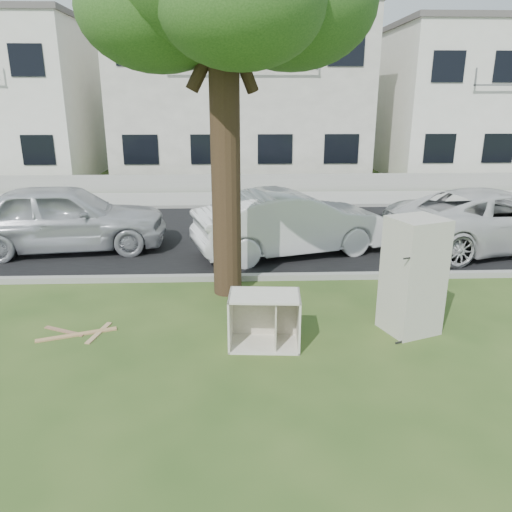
{
  "coord_description": "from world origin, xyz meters",
  "views": [
    {
      "loc": [
        -0.19,
        -7.37,
        3.69
      ],
      "look_at": [
        0.11,
        0.6,
        1.12
      ],
      "focal_mm": 35.0,
      "sensor_mm": 36.0,
      "label": 1
    }
  ],
  "objects_px": {
    "car_left": "(64,217)",
    "car_center": "(292,223)",
    "car_right": "(496,219)",
    "cabinet": "(264,320)",
    "fridge": "(413,276)"
  },
  "relations": [
    {
      "from": "car_center",
      "to": "car_right",
      "type": "relative_size",
      "value": 0.87
    },
    {
      "from": "car_right",
      "to": "car_left",
      "type": "height_order",
      "value": "car_left"
    },
    {
      "from": "car_center",
      "to": "fridge",
      "type": "bearing_deg",
      "value": -177.59
    },
    {
      "from": "fridge",
      "to": "car_right",
      "type": "bearing_deg",
      "value": 30.39
    },
    {
      "from": "fridge",
      "to": "car_right",
      "type": "relative_size",
      "value": 0.35
    },
    {
      "from": "fridge",
      "to": "car_center",
      "type": "xyz_separation_m",
      "value": [
        -1.49,
        4.26,
        -0.18
      ]
    },
    {
      "from": "car_right",
      "to": "cabinet",
      "type": "bearing_deg",
      "value": 116.44
    },
    {
      "from": "fridge",
      "to": "car_right",
      "type": "distance_m",
      "value": 5.86
    },
    {
      "from": "fridge",
      "to": "car_center",
      "type": "bearing_deg",
      "value": 88.62
    },
    {
      "from": "fridge",
      "to": "car_left",
      "type": "bearing_deg",
      "value": 125.26
    },
    {
      "from": "car_right",
      "to": "fridge",
      "type": "bearing_deg",
      "value": 128.11
    },
    {
      "from": "cabinet",
      "to": "car_right",
      "type": "xyz_separation_m",
      "value": [
        6.08,
        4.99,
        0.33
      ]
    },
    {
      "from": "fridge",
      "to": "car_center",
      "type": "distance_m",
      "value": 4.51
    },
    {
      "from": "cabinet",
      "to": "car_left",
      "type": "bearing_deg",
      "value": 135.72
    },
    {
      "from": "car_left",
      "to": "car_center",
      "type": "bearing_deg",
      "value": -102.42
    }
  ]
}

